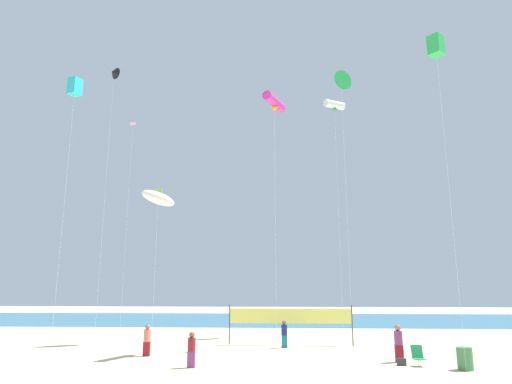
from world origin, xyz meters
TOP-DOWN VIEW (x-y plane):
  - ocean_band at (0.00, 32.12)m, footprint 120.00×20.00m
  - beachgoer_navy_shirt at (1.34, 9.99)m, footprint 0.35×0.35m
  - beachgoer_maroon_shirt at (-2.88, 3.33)m, footprint 0.35×0.35m
  - beachgoer_plum_shirt at (6.80, 5.32)m, footprint 0.40×0.40m
  - beachgoer_coral_shirt at (-5.85, 6.44)m, footprint 0.36×0.36m
  - folding_beach_chair at (7.41, 4.38)m, footprint 0.52×0.65m
  - trash_barrel at (9.13, 3.44)m, footprint 0.66×0.66m
  - volleyball_net at (1.72, 11.17)m, footprint 7.67×0.27m
  - beach_handbag at (6.65, 4.40)m, footprint 0.39×0.20m
  - kite_white_inflatable at (-7.23, 12.10)m, footprint 2.60×1.97m
  - kite_white_tube at (5.89, 18.07)m, footprint 1.92×1.45m
  - kite_green_box at (9.00, 3.07)m, footprint 0.89×0.89m
  - kite_black_delta at (-13.16, 17.32)m, footprint 1.13×0.95m
  - kite_cyan_box at (-11.42, 7.32)m, footprint 0.86×0.86m
  - kite_magenta_tube at (0.88, 9.18)m, footprint 1.49×2.42m
  - kite_pink_diamond at (-12.18, 19.98)m, footprint 0.73×0.73m
  - kite_green_delta at (5.63, 11.97)m, footprint 1.48×1.01m

SIDE VIEW (x-z plane):
  - ocean_band at x=0.00m, z-range 0.00..0.01m
  - beach_handbag at x=6.65m, z-range 0.00..0.32m
  - folding_beach_chair at x=7.41m, z-range 0.02..0.91m
  - trash_barrel at x=9.13m, z-range 0.00..0.95m
  - beachgoer_maroon_shirt at x=-2.88m, z-range 0.05..1.59m
  - beachgoer_navy_shirt at x=1.34m, z-range 0.05..1.60m
  - beachgoer_coral_shirt at x=-5.85m, z-range 0.05..1.65m
  - beachgoer_plum_shirt at x=6.80m, z-range 0.06..1.79m
  - volleyball_net at x=1.72m, z-range 0.43..2.83m
  - kite_white_inflatable at x=-7.23m, z-range 4.38..14.59m
  - kite_magenta_tube at x=0.88m, z-range 7.38..22.81m
  - kite_green_box at x=9.00m, z-range 7.34..23.10m
  - kite_cyan_box at x=-11.42m, z-range 7.51..23.66m
  - kite_pink_diamond at x=-12.18m, z-range 8.33..26.54m
  - kite_green_delta at x=5.63m, z-range 8.52..27.07m
  - kite_white_tube at x=5.89m, z-range 9.09..28.05m
  - kite_black_delta at x=-13.16m, z-range 10.55..32.84m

